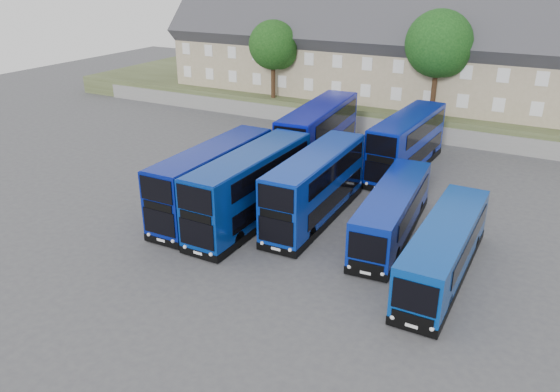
{
  "coord_description": "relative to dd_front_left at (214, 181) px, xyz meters",
  "views": [
    {
      "loc": [
        12.9,
        -23.25,
        14.56
      ],
      "look_at": [
        -0.92,
        2.29,
        2.2
      ],
      "focal_mm": 35.0,
      "sensor_mm": 36.0,
      "label": 1
    }
  ],
  "objects": [
    {
      "name": "tree_west",
      "position": [
        -8.04,
        22.48,
        4.97
      ],
      "size": [
        4.8,
        4.8,
        7.65
      ],
      "color": "#382314",
      "rests_on": "earth_bank"
    },
    {
      "name": "dd_rear_right",
      "position": [
        8.42,
        13.15,
        0.02
      ],
      "size": [
        3.04,
        10.89,
        4.28
      ],
      "rotation": [
        0.0,
        0.0,
        -0.05
      ],
      "color": "#081DA1",
      "rests_on": "ground"
    },
    {
      "name": "retaining_wall",
      "position": [
        5.81,
        21.38,
        -1.33
      ],
      "size": [
        70.0,
        0.4,
        1.5
      ],
      "primitive_type": "cube",
      "color": "slate",
      "rests_on": "ground"
    },
    {
      "name": "dd_front_mid",
      "position": [
        2.77,
        -0.09,
        0.05
      ],
      "size": [
        2.6,
        10.97,
        4.35
      ],
      "rotation": [
        0.0,
        0.0,
        -0.01
      ],
      "color": "navy",
      "rests_on": "ground"
    },
    {
      "name": "dd_rear_left",
      "position": [
        1.91,
        11.46,
        0.18
      ],
      "size": [
        3.57,
        11.77,
        4.61
      ],
      "rotation": [
        0.0,
        0.0,
        0.08
      ],
      "color": "#081099",
      "rests_on": "ground"
    },
    {
      "name": "coach_east_a",
      "position": [
        10.88,
        2.11,
        -0.65
      ],
      "size": [
        3.04,
        10.83,
        2.92
      ],
      "rotation": [
        0.0,
        0.0,
        0.07
      ],
      "color": "#082196",
      "rests_on": "ground"
    },
    {
      "name": "terrace_row",
      "position": [
        5.81,
        27.38,
        4.51
      ],
      "size": [
        54.0,
        10.4,
        11.2
      ],
      "color": "#9C8F6E",
      "rests_on": "earth_bank"
    },
    {
      "name": "tree_mid",
      "position": [
        7.96,
        22.98,
        5.98
      ],
      "size": [
        5.76,
        5.76,
        9.18
      ],
      "color": "#382314",
      "rests_on": "earth_bank"
    },
    {
      "name": "dd_front_left",
      "position": [
        0.0,
        0.0,
        0.0
      ],
      "size": [
        2.51,
        10.71,
        4.25
      ],
      "rotation": [
        0.0,
        0.0,
        0.01
      ],
      "color": "navy",
      "rests_on": "ground"
    },
    {
      "name": "earth_bank",
      "position": [
        5.81,
        31.38,
        -1.08
      ],
      "size": [
        80.0,
        20.0,
        2.0
      ],
      "primitive_type": "cube",
      "color": "#424B2A",
      "rests_on": "ground"
    },
    {
      "name": "ground",
      "position": [
        5.81,
        -2.62,
        -2.08
      ],
      "size": [
        120.0,
        120.0,
        0.0
      ],
      "primitive_type": "plane",
      "color": "#45454A",
      "rests_on": "ground"
    },
    {
      "name": "dd_front_right",
      "position": [
        6.03,
        2.08,
        -0.03
      ],
      "size": [
        2.66,
        10.58,
        4.18
      ],
      "rotation": [
        0.0,
        0.0,
        0.02
      ],
      "color": "#082B9E",
      "rests_on": "ground"
    },
    {
      "name": "coach_east_b",
      "position": [
        14.53,
        -1.02,
        -0.65
      ],
      "size": [
        2.31,
        10.77,
        2.94
      ],
      "rotation": [
        0.0,
        0.0,
        -0.0
      ],
      "color": "#083B9A",
      "rests_on": "ground"
    }
  ]
}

